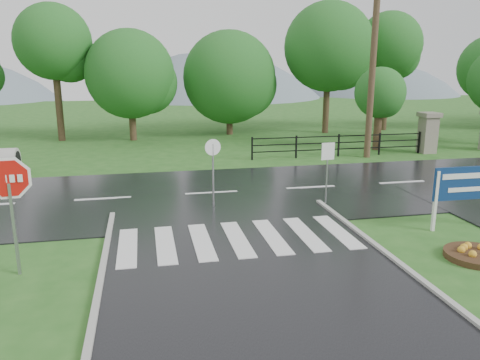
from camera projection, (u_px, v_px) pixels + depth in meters
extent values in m
plane|color=#285C1E|center=(293.00, 341.00, 8.36)|extent=(120.00, 120.00, 0.00)
cube|color=black|center=(211.00, 194.00, 17.86)|extent=(90.00, 8.00, 0.04)
cube|color=silver|center=(128.00, 247.00, 12.51)|extent=(0.50, 2.80, 0.02)
cube|color=silver|center=(165.00, 244.00, 12.70)|extent=(0.50, 2.80, 0.02)
cube|color=silver|center=(202.00, 241.00, 12.90)|extent=(0.50, 2.80, 0.02)
cube|color=silver|center=(237.00, 239.00, 13.10)|extent=(0.50, 2.80, 0.02)
cube|color=silver|center=(272.00, 236.00, 13.30)|extent=(0.50, 2.80, 0.02)
cube|color=silver|center=(305.00, 234.00, 13.49)|extent=(0.50, 2.80, 0.02)
cube|color=silver|center=(338.00, 231.00, 13.69)|extent=(0.50, 2.80, 0.02)
cube|color=gray|center=(428.00, 135.00, 25.89)|extent=(0.80, 0.80, 2.00)
cube|color=#6B6659|center=(430.00, 115.00, 25.62)|extent=(1.00, 1.00, 0.24)
cube|color=black|center=(338.00, 149.00, 25.00)|extent=(9.50, 0.05, 0.05)
cube|color=black|center=(339.00, 143.00, 24.92)|extent=(9.50, 0.05, 0.05)
cube|color=black|center=(339.00, 136.00, 24.83)|extent=(9.50, 0.05, 0.05)
cube|color=black|center=(252.00, 149.00, 24.01)|extent=(0.08, 0.08, 1.20)
cube|color=black|center=(419.00, 142.00, 25.89)|extent=(0.08, 0.08, 1.20)
sphere|color=slate|center=(213.00, 204.00, 75.87)|extent=(48.00, 48.00, 48.00)
sphere|color=slate|center=(373.00, 171.00, 80.36)|extent=(36.00, 36.00, 36.00)
cylinder|color=#9E9B93|center=(2.00, 162.00, 20.76)|extent=(1.30, 1.20, 1.20)
cube|color=#939399|center=(15.00, 230.00, 10.76)|extent=(0.07, 0.07, 2.21)
cylinder|color=white|center=(8.00, 178.00, 10.48)|extent=(1.32, 0.18, 1.33)
cylinder|color=red|center=(8.00, 179.00, 10.47)|extent=(1.15, 0.17, 1.16)
cube|color=silver|center=(435.00, 201.00, 13.69)|extent=(0.09, 0.09, 1.82)
cube|color=navy|center=(467.00, 183.00, 13.76)|extent=(2.19, 0.07, 1.00)
cube|color=white|center=(469.00, 176.00, 13.67)|extent=(1.73, 0.02, 0.16)
cube|color=white|center=(468.00, 189.00, 13.77)|extent=(1.28, 0.02, 0.14)
cylinder|color=#332111|center=(476.00, 255.00, 11.90)|extent=(1.59, 1.59, 0.16)
cube|color=#939399|center=(327.00, 176.00, 16.29)|extent=(0.04, 0.04, 2.07)
cube|color=white|center=(328.00, 151.00, 16.06)|extent=(0.49, 0.07, 0.60)
cylinder|color=#939399|center=(213.00, 176.00, 15.90)|extent=(0.07, 0.07, 2.22)
cylinder|color=white|center=(213.00, 147.00, 15.64)|extent=(0.55, 0.13, 0.56)
cylinder|color=#473523|center=(373.00, 62.00, 23.71)|extent=(0.33, 0.33, 9.86)
cylinder|color=#3D2B1C|center=(378.00, 126.00, 26.79)|extent=(0.42, 0.42, 2.72)
sphere|color=#1C5B1F|center=(380.00, 93.00, 26.33)|extent=(2.85, 2.85, 2.85)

